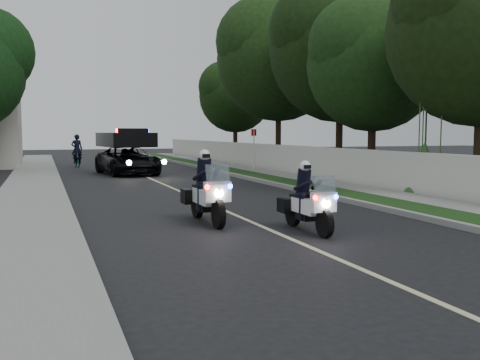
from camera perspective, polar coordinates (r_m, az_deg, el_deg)
The scene contains 20 objects.
ground at distance 12.48m, azimuth 2.66°, elevation -5.03°, with size 120.00×120.00×0.00m, color black.
curb_right at distance 23.19m, azimuth 2.56°, elevation -0.18°, with size 0.20×60.00×0.15m, color gray.
grass_verge at distance 23.46m, azimuth 4.14°, elevation -0.12°, with size 1.20×60.00×0.16m, color #193814.
sidewalk_right at distance 24.02m, azimuth 6.98°, elevation -0.03°, with size 1.40×60.00×0.16m, color gray.
property_wall at distance 24.44m, azimuth 9.09°, elevation 1.61°, with size 0.22×60.00×1.50m, color beige.
curb_left at distance 21.46m, azimuth -18.13°, elevation -0.85°, with size 0.20×60.00×0.15m, color gray.
sidewalk_left at distance 21.45m, azimuth -21.07°, elevation -0.93°, with size 2.00×60.00×0.16m, color gray.
lane_marking at distance 21.97m, azimuth -7.37°, elevation -0.69°, with size 0.12×50.00×0.01m, color #BFB78C.
police_moto_left at distance 13.24m, azimuth -3.47°, elevation -4.45°, with size 0.73×2.08×1.77m, color silver, non-canonical shape.
police_moto_right at distance 12.16m, azimuth 7.01°, elevation -5.33°, with size 0.64×1.83×1.56m, color silver, non-canonical shape.
police_suv at distance 28.77m, azimuth -11.60°, elevation 0.58°, with size 2.41×5.20×2.53m, color black.
bicycle at distance 35.47m, azimuth -16.59°, elevation 1.30°, with size 0.58×1.66×0.87m, color black.
cyclist at distance 35.47m, azimuth -16.59°, elevation 1.30°, with size 0.66×0.44×1.84m, color black.
sign_post at distance 29.56m, azimuth 1.44°, elevation 0.80°, with size 0.38×0.38×2.41m, color red, non-canonical shape.
pampas_far at distance 19.87m, azimuth 18.58°, elevation -1.53°, with size 1.46×1.46×4.17m, color #C7B599, non-canonical shape.
tree_right_a at distance 20.71m, azimuth 23.48°, elevation -1.43°, with size 6.52×6.52×10.86m, color black, non-canonical shape.
tree_right_b at distance 25.93m, azimuth 13.48°, elevation 0.07°, with size 6.09×6.09×10.15m, color #1B3C14, non-canonical shape.
tree_right_c at distance 29.39m, azimuth 10.23°, elevation 0.70°, with size 7.42×7.42×12.37m, color black, non-canonical shape.
tree_right_d at distance 35.80m, azimuth 3.99°, elevation 1.53°, with size 7.96×7.96×13.27m, color #1C3913, non-canonical shape.
tree_right_e at distance 45.28m, azimuth -0.49°, elevation 2.27°, with size 5.92×5.92×9.87m, color #183310, non-canonical shape.
Camera 1 is at (-4.71, -11.34, 2.18)m, focal length 40.95 mm.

